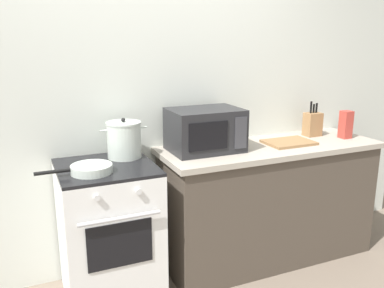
# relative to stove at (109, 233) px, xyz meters

# --- Properties ---
(back_wall) EXTENTS (4.40, 0.10, 2.50)m
(back_wall) POSITION_rel_stove_xyz_m (0.65, 0.37, 0.79)
(back_wall) COLOR silver
(back_wall) RESTS_ON ground_plane
(lower_cabinet_right) EXTENTS (1.64, 0.56, 0.88)m
(lower_cabinet_right) POSITION_rel_stove_xyz_m (1.25, 0.02, -0.02)
(lower_cabinet_right) COLOR #4C4238
(lower_cabinet_right) RESTS_ON ground_plane
(countertop_right) EXTENTS (1.70, 0.60, 0.04)m
(countertop_right) POSITION_rel_stove_xyz_m (1.25, 0.02, 0.44)
(countertop_right) COLOR #ADA393
(countertop_right) RESTS_ON lower_cabinet_right
(stove) EXTENTS (0.60, 0.64, 0.92)m
(stove) POSITION_rel_stove_xyz_m (0.00, 0.00, 0.00)
(stove) COLOR white
(stove) RESTS_ON ground_plane
(stock_pot) EXTENTS (0.32, 0.23, 0.27)m
(stock_pot) POSITION_rel_stove_xyz_m (0.16, 0.14, 0.58)
(stock_pot) COLOR silver
(stock_pot) RESTS_ON stove
(frying_pan) EXTENTS (0.45, 0.25, 0.05)m
(frying_pan) POSITION_rel_stove_xyz_m (-0.11, -0.10, 0.48)
(frying_pan) COLOR silver
(frying_pan) RESTS_ON stove
(microwave) EXTENTS (0.50, 0.37, 0.30)m
(microwave) POSITION_rel_stove_xyz_m (0.73, 0.08, 0.61)
(microwave) COLOR #232326
(microwave) RESTS_ON countertop_right
(cutting_board) EXTENTS (0.36, 0.26, 0.02)m
(cutting_board) POSITION_rel_stove_xyz_m (1.40, 0.00, 0.47)
(cutting_board) COLOR #997047
(cutting_board) RESTS_ON countertop_right
(knife_block) EXTENTS (0.13, 0.10, 0.28)m
(knife_block) POSITION_rel_stove_xyz_m (1.73, 0.14, 0.56)
(knife_block) COLOR #997047
(knife_block) RESTS_ON countertop_right
(pasta_box) EXTENTS (0.08, 0.08, 0.22)m
(pasta_box) POSITION_rel_stove_xyz_m (1.92, -0.03, 0.57)
(pasta_box) COLOR #B73D33
(pasta_box) RESTS_ON countertop_right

